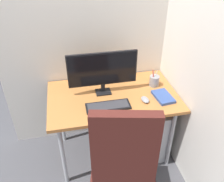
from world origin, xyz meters
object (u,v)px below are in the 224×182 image
object	(u,v)px
monitor	(103,70)
pen_holder	(154,81)
office_chair	(123,161)
filing_cabinet	(140,126)
mouse	(145,100)
notebook	(163,97)
keyboard	(108,106)

from	to	relation	value
monitor	pen_holder	bearing A→B (deg)	1.41
office_chair	filing_cabinet	bearing A→B (deg)	61.92
mouse	monitor	bearing A→B (deg)	140.90
monitor	pen_holder	world-z (taller)	monitor
mouse	notebook	xyz separation A→B (m)	(0.18, 0.01, -0.00)
filing_cabinet	keyboard	distance (m)	0.63
filing_cabinet	keyboard	bearing A→B (deg)	-154.26
notebook	keyboard	bearing A→B (deg)	177.17
notebook	filing_cabinet	bearing A→B (deg)	128.70
notebook	monitor	bearing A→B (deg)	151.92
office_chair	filing_cabinet	distance (m)	0.82
keyboard	notebook	world-z (taller)	notebook
keyboard	pen_holder	distance (m)	0.57
filing_cabinet	monitor	xyz separation A→B (m)	(-0.38, 0.06, 0.70)
monitor	pen_holder	distance (m)	0.55
notebook	mouse	bearing A→B (deg)	177.67
pen_holder	monitor	bearing A→B (deg)	-178.59
office_chair	pen_holder	xyz separation A→B (m)	(0.49, 0.74, 0.19)
keyboard	pen_holder	world-z (taller)	pen_holder
monitor	notebook	bearing A→B (deg)	-21.73
filing_cabinet	monitor	bearing A→B (deg)	170.81
keyboard	notebook	distance (m)	0.52
filing_cabinet	monitor	size ratio (longest dim) A/B	0.93
office_chair	notebook	size ratio (longest dim) A/B	5.27
office_chair	keyboard	bearing A→B (deg)	92.11
filing_cabinet	monitor	world-z (taller)	monitor
keyboard	mouse	size ratio (longest dim) A/B	3.73
filing_cabinet	monitor	distance (m)	0.80
mouse	keyboard	bearing A→B (deg)	176.75
office_chair	pen_holder	size ratio (longest dim) A/B	6.61
office_chair	monitor	world-z (taller)	office_chair
mouse	pen_holder	world-z (taller)	pen_holder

